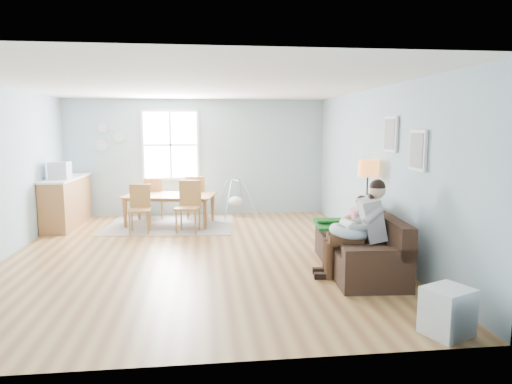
{
  "coord_description": "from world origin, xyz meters",
  "views": [
    {
      "loc": [
        0.13,
        -7.27,
        2.05
      ],
      "look_at": [
        0.99,
        0.09,
        1.0
      ],
      "focal_mm": 32.0,
      "sensor_mm": 36.0,
      "label": 1
    }
  ],
  "objects": [
    {
      "name": "room",
      "position": [
        0.0,
        0.0,
        2.42
      ],
      "size": [
        8.4,
        9.4,
        3.9
      ],
      "color": "brown"
    },
    {
      "name": "window",
      "position": [
        -0.6,
        3.46,
        1.65
      ],
      "size": [
        1.32,
        0.08,
        1.62
      ],
      "color": "silver",
      "rests_on": "room"
    },
    {
      "name": "pictures",
      "position": [
        2.97,
        -1.05,
        1.85
      ],
      "size": [
        0.05,
        1.34,
        0.74
      ],
      "color": "silver",
      "rests_on": "room"
    },
    {
      "name": "wall_plates",
      "position": [
        -2.0,
        3.47,
        1.83
      ],
      "size": [
        0.67,
        0.02,
        0.66
      ],
      "color": "#93A7B0",
      "rests_on": "room"
    },
    {
      "name": "sofa",
      "position": [
        2.4,
        -1.09,
        0.3
      ],
      "size": [
        1.02,
        2.12,
        0.83
      ],
      "color": "black",
      "rests_on": "room"
    },
    {
      "name": "green_throw",
      "position": [
        2.37,
        -0.4,
        0.53
      ],
      "size": [
        1.04,
        0.93,
        0.04
      ],
      "primitive_type": "cube",
      "rotation": [
        0.0,
        0.0,
        -0.13
      ],
      "color": "#155E20",
      "rests_on": "sofa"
    },
    {
      "name": "beige_pillow",
      "position": [
        2.65,
        -0.57,
        0.75
      ],
      "size": [
        0.14,
        0.48,
        0.48
      ],
      "primitive_type": "cube",
      "rotation": [
        0.0,
        0.0,
        0.01
      ],
      "color": "tan",
      "rests_on": "sofa"
    },
    {
      "name": "father",
      "position": [
        2.25,
        -1.37,
        0.72
      ],
      "size": [
        1.0,
        0.52,
        1.36
      ],
      "color": "gray",
      "rests_on": "sofa"
    },
    {
      "name": "nursing_pillow",
      "position": [
        2.09,
        -1.37,
        0.64
      ],
      "size": [
        0.56,
        0.54,
        0.22
      ],
      "primitive_type": "torus",
      "rotation": [
        0.0,
        0.14,
        -0.03
      ],
      "color": "#C2E4F3",
      "rests_on": "father"
    },
    {
      "name": "infant",
      "position": [
        2.09,
        -1.33,
        0.74
      ],
      "size": [
        0.18,
        0.39,
        0.14
      ],
      "color": "silver",
      "rests_on": "nursing_pillow"
    },
    {
      "name": "toddler",
      "position": [
        2.34,
        -0.89,
        0.71
      ],
      "size": [
        0.56,
        0.3,
        0.86
      ],
      "color": "silver",
      "rests_on": "sofa"
    },
    {
      "name": "floor_lamp",
      "position": [
        2.8,
        -0.13,
        1.27
      ],
      "size": [
        0.31,
        0.31,
        1.53
      ],
      "color": "black",
      "rests_on": "room"
    },
    {
      "name": "storage_cube",
      "position": [
        2.52,
        -3.2,
        0.24
      ],
      "size": [
        0.55,
        0.53,
        0.48
      ],
      "color": "silver",
      "rests_on": "room"
    },
    {
      "name": "rug",
      "position": [
        -0.57,
        2.35,
        0.01
      ],
      "size": [
        2.78,
        2.21,
        0.01
      ],
      "primitive_type": "cube",
      "rotation": [
        0.0,
        0.0,
        -0.09
      ],
      "color": "#A49E96",
      "rests_on": "room"
    },
    {
      "name": "dining_table",
      "position": [
        -0.57,
        2.35,
        0.32
      ],
      "size": [
        2.01,
        1.38,
        0.65
      ],
      "primitive_type": "imported",
      "rotation": [
        0.0,
        0.0,
        -0.2
      ],
      "color": "brown",
      "rests_on": "rug"
    },
    {
      "name": "chair_sw",
      "position": [
        -1.11,
        1.75,
        0.54
      ],
      "size": [
        0.43,
        0.43,
        0.94
      ],
      "color": "olive",
      "rests_on": "rug"
    },
    {
      "name": "chair_se",
      "position": [
        -0.15,
        1.67,
        0.59
      ],
      "size": [
        0.55,
        0.55,
        1.02
      ],
      "color": "olive",
      "rests_on": "rug"
    },
    {
      "name": "chair_nw",
      "position": [
        -0.97,
        3.04,
        0.53
      ],
      "size": [
        0.44,
        0.44,
        0.93
      ],
      "color": "olive",
      "rests_on": "rug"
    },
    {
      "name": "chair_ne",
      "position": [
        -0.04,
        2.95,
        0.56
      ],
      "size": [
        0.45,
        0.45,
        0.98
      ],
      "color": "olive",
      "rests_on": "rug"
    },
    {
      "name": "counter",
      "position": [
        -2.7,
        2.5,
        0.52
      ],
      "size": [
        0.61,
        1.86,
        1.03
      ],
      "color": "brown",
      "rests_on": "room"
    },
    {
      "name": "monitor",
      "position": [
        -2.7,
        2.15,
        1.2
      ],
      "size": [
        0.38,
        0.36,
        0.34
      ],
      "color": "#AEAEB3",
      "rests_on": "counter"
    },
    {
      "name": "baby_swing",
      "position": [
        0.87,
        3.1,
        0.39
      ],
      "size": [
        1.03,
        1.04,
        0.86
      ],
      "color": "#AEAEB3",
      "rests_on": "room"
    }
  ]
}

